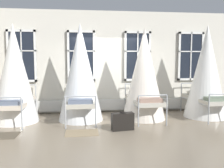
{
  "coord_description": "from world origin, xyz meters",
  "views": [
    {
      "loc": [
        -0.91,
        -7.01,
        1.77
      ],
      "look_at": [
        -0.05,
        0.09,
        1.06
      ],
      "focal_mm": 39.06,
      "sensor_mm": 36.0,
      "label": 1
    }
  ],
  "objects_px": {
    "cot_fourth": "(206,73)",
    "suitcase_dark": "(123,121)",
    "cot_third": "(144,75)",
    "cot_second": "(80,74)",
    "cot_first": "(14,75)"
  },
  "relations": [
    {
      "from": "cot_first",
      "to": "cot_third",
      "type": "height_order",
      "value": "cot_first"
    },
    {
      "from": "suitcase_dark",
      "to": "cot_third",
      "type": "bearing_deg",
      "value": 45.36
    },
    {
      "from": "cot_first",
      "to": "cot_second",
      "type": "xyz_separation_m",
      "value": [
        1.85,
        -0.01,
        0.02
      ]
    },
    {
      "from": "cot_second",
      "to": "cot_third",
      "type": "relative_size",
      "value": 1.04
    },
    {
      "from": "cot_first",
      "to": "cot_third",
      "type": "relative_size",
      "value": 1.02
    },
    {
      "from": "cot_first",
      "to": "suitcase_dark",
      "type": "relative_size",
      "value": 4.74
    },
    {
      "from": "cot_third",
      "to": "cot_second",
      "type": "bearing_deg",
      "value": 87.88
    },
    {
      "from": "cot_first",
      "to": "cot_fourth",
      "type": "distance_m",
      "value": 5.69
    },
    {
      "from": "cot_fourth",
      "to": "suitcase_dark",
      "type": "distance_m",
      "value": 3.23
    },
    {
      "from": "cot_second",
      "to": "cot_fourth",
      "type": "distance_m",
      "value": 3.84
    },
    {
      "from": "cot_first",
      "to": "cot_fourth",
      "type": "relative_size",
      "value": 0.98
    },
    {
      "from": "cot_second",
      "to": "cot_fourth",
      "type": "xyz_separation_m",
      "value": [
        3.84,
        -0.05,
        0.01
      ]
    },
    {
      "from": "cot_first",
      "to": "cot_second",
      "type": "bearing_deg",
      "value": -89.92
    },
    {
      "from": "cot_first",
      "to": "cot_third",
      "type": "bearing_deg",
      "value": -90.32
    },
    {
      "from": "cot_second",
      "to": "cot_fourth",
      "type": "bearing_deg",
      "value": -90.71
    }
  ]
}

